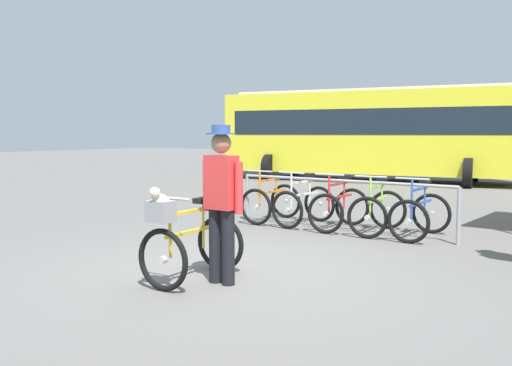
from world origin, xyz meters
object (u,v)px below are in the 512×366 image
object	(u,v)px
racked_bike_orange	(271,202)
racked_bike_red	(339,208)
bus_distant	(371,130)
racked_bike_lime	(378,211)
featured_bicycle	(186,239)
racked_bike_white	(304,205)
racked_bike_blue	(420,215)
person_with_featured_bike	(222,197)

from	to	relation	value
racked_bike_orange	racked_bike_red	world-z (taller)	same
bus_distant	racked_bike_orange	bearing A→B (deg)	-79.93
racked_bike_lime	featured_bicycle	distance (m)	4.04
bus_distant	racked_bike_red	bearing A→B (deg)	-71.99
racked_bike_white	bus_distant	xyz separation A→B (m)	(-2.36, 9.36, 1.37)
racked_bike_white	racked_bike_blue	bearing A→B (deg)	-2.94
racked_bike_orange	bus_distant	size ratio (longest dim) A/B	0.11
racked_bike_orange	featured_bicycle	xyz separation A→B (m)	(1.38, -4.08, 0.12)
racked_bike_blue	featured_bicycle	world-z (taller)	featured_bicycle
racked_bike_orange	racked_bike_blue	world-z (taller)	same
racked_bike_lime	bus_distant	size ratio (longest dim) A/B	0.11
racked_bike_white	racked_bike_lime	world-z (taller)	same
racked_bike_red	racked_bike_orange	bearing A→B (deg)	177.06
racked_bike_lime	racked_bike_blue	distance (m)	0.70
racked_bike_orange	racked_bike_lime	world-z (taller)	same
bus_distant	racked_bike_white	bearing A→B (deg)	-75.88
racked_bike_red	featured_bicycle	world-z (taller)	featured_bicycle
racked_bike_blue	featured_bicycle	size ratio (longest dim) A/B	0.94
racked_bike_blue	featured_bicycle	bearing A→B (deg)	-109.81
racked_bike_orange	racked_bike_red	distance (m)	1.40
racked_bike_red	person_with_featured_bike	xyz separation A→B (m)	(0.33, -3.83, 0.58)
person_with_featured_bike	racked_bike_white	bearing A→B (deg)	104.90
racked_bike_red	featured_bicycle	xyz separation A→B (m)	(-0.02, -4.01, 0.12)
featured_bicycle	person_with_featured_bike	bearing A→B (deg)	27.49
racked_bike_lime	person_with_featured_bike	xyz separation A→B (m)	(-0.37, -3.79, 0.58)
racked_bike_blue	person_with_featured_bike	bearing A→B (deg)	-105.91
person_with_featured_bike	bus_distant	size ratio (longest dim) A/B	0.17
racked_bike_blue	featured_bicycle	xyz separation A→B (m)	(-1.42, -3.93, 0.12)
racked_bike_orange	racked_bike_lime	bearing A→B (deg)	-2.94
racked_bike_red	featured_bicycle	bearing A→B (deg)	-90.27
bus_distant	racked_bike_blue	bearing A→B (deg)	-64.82
person_with_featured_bike	racked_bike_orange	bearing A→B (deg)	113.89
featured_bicycle	bus_distant	xyz separation A→B (m)	(-3.04, 13.41, 1.25)
racked_bike_red	racked_bike_blue	size ratio (longest dim) A/B	0.98
featured_bicycle	racked_bike_white	bearing A→B (deg)	99.55
racked_bike_white	racked_bike_lime	size ratio (longest dim) A/B	1.06
racked_bike_white	racked_bike_lime	xyz separation A→B (m)	(1.40, -0.07, 0.00)
racked_bike_red	person_with_featured_bike	bearing A→B (deg)	-85.09
racked_bike_blue	bus_distant	world-z (taller)	bus_distant
person_with_featured_bike	racked_bike_lime	bearing A→B (deg)	84.41
racked_bike_orange	person_with_featured_bike	xyz separation A→B (m)	(1.73, -3.90, 0.58)
racked_bike_orange	racked_bike_white	bearing A→B (deg)	-2.94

